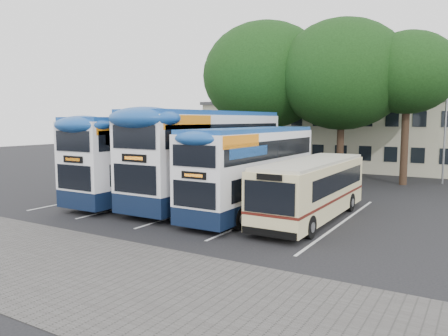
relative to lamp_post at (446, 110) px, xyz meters
name	(u,v)px	position (x,y,z in m)	size (l,w,h in m)	color
ground	(219,239)	(-6.00, -19.97, -5.08)	(120.00, 120.00, 0.00)	black
paving_strip	(75,268)	(-8.00, -24.97, -5.08)	(40.00, 6.00, 0.01)	#595654
bay_lines	(207,206)	(-9.75, -14.97, -5.08)	(14.12, 11.00, 0.01)	silver
depot_building	(376,134)	(-6.00, 7.02, -1.93)	(32.40, 8.40, 6.20)	#BEB899
lamp_post	(446,110)	(0.00, 0.00, 0.00)	(0.25, 1.05, 9.06)	gray
tree_left	(265,76)	(-12.66, -2.10, 2.79)	(9.78, 9.78, 12.04)	black
tree_mid	(342,75)	(-6.58, -2.18, 2.54)	(9.21, 9.21, 11.55)	black
tree_right	(408,73)	(-2.29, -1.79, 2.47)	(6.49, 6.49, 10.33)	black
bus_dd_left	(152,154)	(-13.72, -14.56, -2.56)	(2.66, 10.98, 4.58)	#0E1A33
bus_dd_mid	(210,152)	(-10.30, -13.86, -2.38)	(2.86, 11.77, 4.91)	#0E1A33
bus_dd_right	(253,166)	(-7.04, -15.15, -2.85)	(2.36, 9.76, 4.06)	#0E1A33
bus_single	(312,186)	(-4.11, -15.04, -3.57)	(2.29, 8.99, 2.68)	beige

